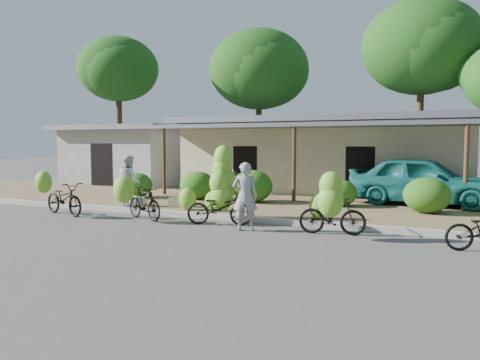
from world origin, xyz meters
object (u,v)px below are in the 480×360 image
at_px(bike_left, 139,200).
at_px(bike_right, 332,208).
at_px(tree_back_left, 117,68).
at_px(bike_far_left, 62,197).
at_px(bystander, 129,180).
at_px(vendor, 245,196).
at_px(tree_center_right, 418,46).
at_px(tree_far_center, 257,68).
at_px(sack_near, 182,202).
at_px(bike_center, 221,193).
at_px(teal_van, 423,181).
at_px(sack_far, 134,201).

relative_size(bike_left, bike_right, 1.01).
height_order(tree_back_left, bike_left, tree_back_left).
height_order(bike_far_left, bike_right, bike_right).
bearing_deg(bystander, bike_right, -158.50).
distance_m(tree_back_left, bike_far_left, 16.01).
bearing_deg(bystander, vendor, -165.68).
distance_m(tree_center_right, bystander, 17.32).
xyz_separation_m(tree_back_left, tree_center_right, (17.00, 3.50, 0.53)).
bearing_deg(bike_left, vendor, -70.73).
relative_size(tree_far_center, sack_near, 10.52).
bearing_deg(tree_back_left, bike_center, -41.66).
relative_size(tree_center_right, sack_near, 11.40).
distance_m(bystander, teal_van, 9.97).
bearing_deg(tree_center_right, sack_far, -120.08).
bearing_deg(vendor, teal_van, -143.57).
xyz_separation_m(bike_right, teal_van, (1.66, 6.03, 0.26)).
height_order(tree_center_right, teal_van, tree_center_right).
xyz_separation_m(bike_far_left, bike_right, (8.37, 0.27, 0.12)).
xyz_separation_m(tree_back_left, vendor, (14.14, -12.35, -5.92)).
relative_size(bike_center, bystander, 1.26).
bearing_deg(tree_far_center, sack_near, -78.00).
bearing_deg(tree_center_right, bike_left, -111.76).
bearing_deg(teal_van, tree_back_left, 76.18).
bearing_deg(bike_center, tree_far_center, 3.28).
relative_size(tree_center_right, bike_right, 5.77).
relative_size(bike_far_left, bike_center, 0.94).
bearing_deg(tree_center_right, bike_right, -92.45).
height_order(tree_back_left, bike_center, tree_back_left).
height_order(tree_far_center, bike_center, tree_far_center).
xyz_separation_m(tree_back_left, teal_van, (17.99, -6.11, -5.84)).
height_order(bike_right, sack_far, bike_right).
relative_size(sack_near, teal_van, 0.17).
height_order(tree_center_right, sack_near, tree_center_right).
height_order(sack_near, bystander, bystander).
relative_size(bike_center, bike_right, 1.29).
bearing_deg(tree_center_right, tree_back_left, -168.36).
bearing_deg(bike_left, tree_far_center, 31.84).
xyz_separation_m(vendor, bystander, (-5.10, 1.84, 0.10)).
bearing_deg(teal_van, bike_far_left, 127.09).
relative_size(bike_right, sack_near, 1.98).
bearing_deg(bike_right, bike_center, 71.80).
relative_size(tree_center_right, vendor, 5.52).
distance_m(tree_far_center, sack_near, 14.71).
distance_m(vendor, bystander, 5.42).
distance_m(tree_far_center, bike_far_left, 16.58).
bearing_deg(tree_far_center, sack_far, -85.53).
bearing_deg(teal_van, tree_far_center, 52.58).
xyz_separation_m(tree_back_left, sack_near, (10.75, -9.95, -6.53)).
bearing_deg(teal_van, bystander, 121.13).
bearing_deg(sack_near, tree_center_right, 65.09).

